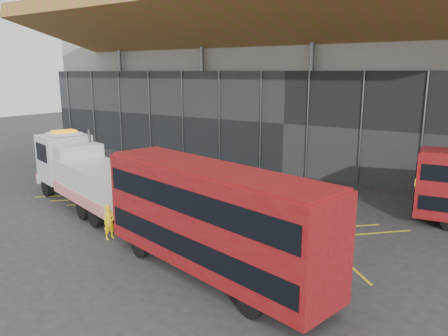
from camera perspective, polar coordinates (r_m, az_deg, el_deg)
The scene contains 6 objects.
ground_plane at distance 26.86m, azimuth -7.14°, elevation -4.81°, with size 120.00×120.00×0.00m, color #2A2A2D.
road_markings at distance 25.41m, azimuth -3.02°, elevation -5.72°, with size 21.56×7.16×0.01m.
construction_building at distance 40.57m, azimuth 12.48°, elevation 13.65°, with size 55.00×23.97×18.00m.
recovery_truck at distance 27.34m, azimuth -17.57°, elevation -0.66°, with size 12.35×5.82×4.33m.
bus_towed at distance 16.99m, azimuth -1.67°, elevation -6.33°, with size 11.13×4.86×4.42m.
worker at distance 21.90m, azimuth -14.76°, elevation -6.86°, with size 0.61×0.40×1.67m, color yellow.
Camera 1 is at (16.94, -19.28, 7.92)m, focal length 35.00 mm.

